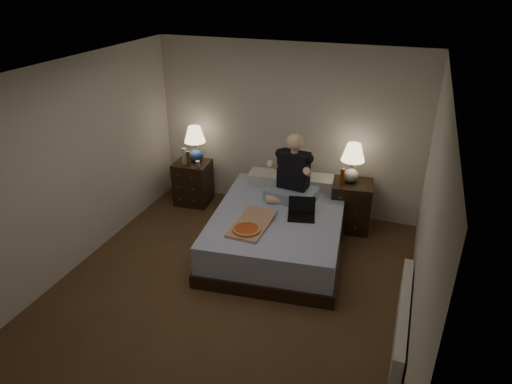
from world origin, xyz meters
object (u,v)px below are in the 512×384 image
at_px(soda_can, 198,164).
at_px(pizza_box, 246,230).
at_px(nightstand_left, 193,183).
at_px(water_bottle, 184,156).
at_px(lamp_left, 195,144).
at_px(laptop, 302,210).
at_px(radiator, 402,318).
at_px(beer_bottle_left, 188,158).
at_px(nightstand_right, 351,206).
at_px(person, 292,168).
at_px(bed, 278,230).
at_px(beer_bottle_right, 342,176).
at_px(lamp_right, 352,163).

relative_size(soda_can, pizza_box, 0.13).
distance_m(nightstand_left, water_bottle, 0.48).
distance_m(lamp_left, laptop, 2.18).
height_order(pizza_box, radiator, pizza_box).
bearing_deg(beer_bottle_left, nightstand_right, 3.78).
height_order(lamp_left, person, person).
relative_size(bed, water_bottle, 8.66).
height_order(nightstand_left, beer_bottle_right, beer_bottle_right).
bearing_deg(nightstand_left, nightstand_right, -3.74).
xyz_separation_m(nightstand_right, radiator, (0.86, -1.97, -0.15)).
bearing_deg(radiator, beer_bottle_left, 151.45).
bearing_deg(beer_bottle_right, water_bottle, -179.25).
relative_size(water_bottle, beer_bottle_left, 1.09).
bearing_deg(nightstand_left, pizza_box, -49.38).
xyz_separation_m(lamp_left, laptop, (1.94, -0.94, -0.30)).
bearing_deg(nightstand_right, lamp_left, 172.72).
height_order(lamp_left, pizza_box, lamp_left).
bearing_deg(laptop, lamp_left, 141.01).
bearing_deg(nightstand_left, lamp_right, -2.98).
xyz_separation_m(beer_bottle_left, person, (1.71, -0.29, 0.21)).
xyz_separation_m(bed, beer_bottle_left, (-1.65, 0.68, 0.53)).
xyz_separation_m(lamp_left, water_bottle, (-0.12, -0.15, -0.16)).
height_order(water_bottle, person, person).
relative_size(lamp_right, laptop, 1.65).
height_order(lamp_left, radiator, lamp_left).
bearing_deg(lamp_left, nightstand_left, -117.17).
xyz_separation_m(beer_bottle_left, laptop, (1.97, -0.75, -0.14)).
height_order(bed, water_bottle, water_bottle).
distance_m(lamp_right, water_bottle, 2.52).
xyz_separation_m(bed, person, (0.05, 0.39, 0.74)).
distance_m(bed, soda_can, 1.70).
bearing_deg(bed, nightstand_right, 39.84).
bearing_deg(pizza_box, beer_bottle_right, 58.96).
bearing_deg(nightstand_right, lamp_right, 136.56).
relative_size(water_bottle, pizza_box, 0.33).
height_order(soda_can, pizza_box, soda_can).
distance_m(bed, beer_bottle_right, 1.15).
bearing_deg(beer_bottle_left, laptop, -20.82).
distance_m(soda_can, pizza_box, 1.83).
height_order(lamp_right, soda_can, lamp_right).
xyz_separation_m(nightstand_left, water_bottle, (-0.08, -0.07, 0.47)).
xyz_separation_m(water_bottle, soda_can, (0.25, -0.06, -0.07)).
xyz_separation_m(pizza_box, radiator, (1.87, -0.49, -0.38)).
xyz_separation_m(nightstand_right, soda_can, (-2.30, -0.18, 0.38)).
height_order(bed, pizza_box, pizza_box).
relative_size(nightstand_left, radiator, 0.43).
height_order(water_bottle, beer_bottle_left, water_bottle).
distance_m(nightstand_left, beer_bottle_right, 2.38).
xyz_separation_m(soda_can, radiator, (3.15, -1.79, -0.53)).
bearing_deg(pizza_box, lamp_left, 134.36).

